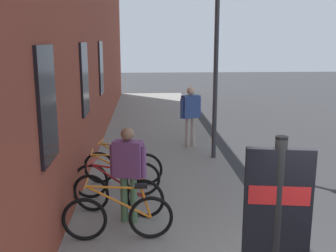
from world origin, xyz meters
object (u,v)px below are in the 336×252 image
(bicycle_far_end, at_px, (117,179))
(transit_info_sign, at_px, (276,229))
(bicycle_mid_rack, at_px, (118,217))
(street_lamp, at_px, (216,51))
(pedestrian_by_facade, at_px, (191,110))
(bicycle_end_of_row, at_px, (118,194))
(bicycle_under_window, at_px, (123,167))
(pedestrian_crossing_street, at_px, (128,165))

(bicycle_far_end, distance_m, transit_info_sign, 5.10)
(bicycle_mid_rack, relative_size, street_lamp, 0.37)
(pedestrian_by_facade, relative_size, street_lamp, 0.37)
(bicycle_end_of_row, relative_size, street_lamp, 0.36)
(bicycle_under_window, relative_size, transit_info_sign, 0.73)
(bicycle_end_of_row, bearing_deg, pedestrian_crossing_street, -145.81)
(bicycle_far_end, relative_size, street_lamp, 0.37)
(bicycle_far_end, bearing_deg, bicycle_end_of_row, -175.54)
(bicycle_end_of_row, relative_size, transit_info_sign, 0.71)
(street_lamp, bearing_deg, bicycle_under_window, 128.70)
(street_lamp, bearing_deg, transit_info_sign, 173.96)
(bicycle_far_end, relative_size, transit_info_sign, 0.74)
(bicycle_mid_rack, distance_m, pedestrian_crossing_street, 0.92)
(bicycle_end_of_row, distance_m, bicycle_far_end, 0.82)
(transit_info_sign, relative_size, pedestrian_by_facade, 1.34)
(bicycle_under_window, bearing_deg, pedestrian_by_facade, -31.04)
(bicycle_mid_rack, height_order, street_lamp, street_lamp)
(bicycle_far_end, relative_size, pedestrian_by_facade, 0.99)
(bicycle_end_of_row, bearing_deg, street_lamp, -34.45)
(pedestrian_crossing_street, bearing_deg, bicycle_end_of_row, 34.19)
(transit_info_sign, distance_m, pedestrian_crossing_street, 3.84)
(bicycle_end_of_row, xyz_separation_m, street_lamp, (3.44, -2.36, 2.47))
(bicycle_under_window, bearing_deg, bicycle_far_end, 173.77)
(bicycle_mid_rack, xyz_separation_m, transit_info_sign, (-2.90, -1.52, 1.21))
(pedestrian_crossing_street, xyz_separation_m, pedestrian_by_facade, (4.93, -1.65, 0.05))
(bicycle_under_window, bearing_deg, transit_info_sign, -163.81)
(street_lamp, bearing_deg, pedestrian_crossing_street, 150.17)
(bicycle_under_window, bearing_deg, bicycle_end_of_row, 179.36)
(bicycle_far_end, bearing_deg, bicycle_mid_rack, -175.78)
(transit_info_sign, xyz_separation_m, street_lamp, (7.29, -0.77, 1.26))
(bicycle_under_window, distance_m, pedestrian_crossing_street, 1.99)
(bicycle_mid_rack, relative_size, pedestrian_crossing_street, 1.04)
(pedestrian_by_facade, bearing_deg, pedestrian_crossing_street, 161.51)
(bicycle_far_end, distance_m, bicycle_under_window, 0.75)
(bicycle_mid_rack, height_order, pedestrian_crossing_street, pedestrian_crossing_street)
(transit_info_sign, height_order, street_lamp, street_lamp)
(bicycle_end_of_row, bearing_deg, transit_info_sign, -157.56)
(pedestrian_by_facade, height_order, street_lamp, street_lamp)
(bicycle_far_end, relative_size, pedestrian_crossing_street, 1.04)
(pedestrian_crossing_street, distance_m, pedestrian_by_facade, 5.20)
(bicycle_end_of_row, bearing_deg, pedestrian_by_facade, -21.90)
(transit_info_sign, relative_size, street_lamp, 0.50)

